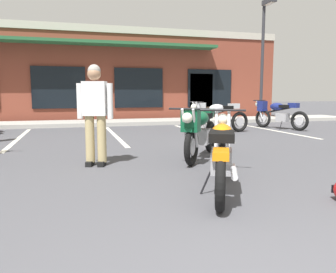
% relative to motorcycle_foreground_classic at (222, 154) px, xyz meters
% --- Properties ---
extents(ground_plane, '(80.00, 80.00, 0.00)m').
position_rel_motorcycle_foreground_classic_xyz_m(ground_plane, '(-0.57, 1.45, -0.46)').
color(ground_plane, '#47474C').
extents(sidewalk_kerb, '(22.00, 1.80, 0.14)m').
position_rel_motorcycle_foreground_classic_xyz_m(sidewalk_kerb, '(-0.57, 9.64, -0.39)').
color(sidewalk_kerb, '#A8A59E').
rests_on(sidewalk_kerb, ground_plane).
extents(brick_storefront_building, '(16.54, 6.49, 4.02)m').
position_rel_motorcycle_foreground_classic_xyz_m(brick_storefront_building, '(-0.57, 13.62, 1.55)').
color(brick_storefront_building, brown).
rests_on(brick_storefront_building, ground_plane).
extents(painted_stall_lines, '(10.47, 4.80, 0.01)m').
position_rel_motorcycle_foreground_classic_xyz_m(painted_stall_lines, '(-0.57, 6.04, -0.46)').
color(painted_stall_lines, silver).
rests_on(painted_stall_lines, ground_plane).
extents(motorcycle_foreground_classic, '(1.18, 1.96, 0.98)m').
position_rel_motorcycle_foreground_classic_xyz_m(motorcycle_foreground_classic, '(0.00, 0.00, 0.00)').
color(motorcycle_foreground_classic, black).
rests_on(motorcycle_foreground_classic, ground_plane).
extents(motorcycle_black_cruiser, '(2.09, 0.82, 0.98)m').
position_rel_motorcycle_foreground_classic_xyz_m(motorcycle_black_cruiser, '(2.50, 5.67, 0.07)').
color(motorcycle_black_cruiser, black).
rests_on(motorcycle_black_cruiser, ground_plane).
extents(motorcycle_blue_standard, '(1.06, 2.01, 0.98)m').
position_rel_motorcycle_foreground_classic_xyz_m(motorcycle_blue_standard, '(5.05, 6.37, 0.07)').
color(motorcycle_blue_standard, black).
rests_on(motorcycle_blue_standard, ground_plane).
extents(motorcycle_green_cafe_racer, '(1.44, 1.81, 0.98)m').
position_rel_motorcycle_foreground_classic_xyz_m(motorcycle_green_cafe_racer, '(0.50, 1.99, 0.07)').
color(motorcycle_green_cafe_racer, black).
rests_on(motorcycle_green_cafe_racer, ground_plane).
extents(person_in_black_shirt, '(0.60, 0.36, 1.68)m').
position_rel_motorcycle_foreground_classic_xyz_m(person_in_black_shirt, '(-1.38, 1.96, 0.49)').
color(person_in_black_shirt, black).
rests_on(person_in_black_shirt, ground_plane).
extents(parking_lot_lamp_post, '(0.24, 0.76, 4.82)m').
position_rel_motorcycle_foreground_classic_xyz_m(parking_lot_lamp_post, '(5.70, 8.43, 2.67)').
color(parking_lot_lamp_post, '#2D2D33').
rests_on(parking_lot_lamp_post, ground_plane).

